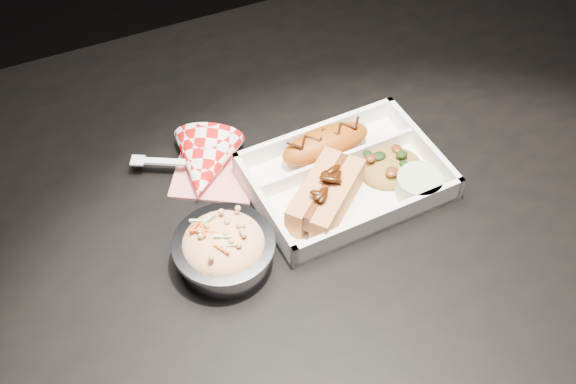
{
  "coord_description": "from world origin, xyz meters",
  "views": [
    {
      "loc": [
        -0.3,
        -0.59,
        1.48
      ],
      "look_at": [
        -0.07,
        -0.06,
        0.81
      ],
      "focal_mm": 45.0,
      "sensor_mm": 36.0,
      "label": 1
    }
  ],
  "objects_px": {
    "hotdog": "(326,194)",
    "food_tray": "(345,180)",
    "foil_coleslaw_cup": "(224,248)",
    "napkin_fork": "(204,166)",
    "dining_table": "(312,214)",
    "fried_pastry": "(326,144)"
  },
  "relations": [
    {
      "from": "dining_table",
      "to": "fried_pastry",
      "type": "xyz_separation_m",
      "value": [
        0.03,
        0.02,
        0.12
      ]
    },
    {
      "from": "dining_table",
      "to": "hotdog",
      "type": "xyz_separation_m",
      "value": [
        -0.02,
        -0.07,
        0.12
      ]
    },
    {
      "from": "dining_table",
      "to": "hotdog",
      "type": "height_order",
      "value": "hotdog"
    },
    {
      "from": "dining_table",
      "to": "food_tray",
      "type": "xyz_separation_m",
      "value": [
        0.03,
        -0.04,
        0.1
      ]
    },
    {
      "from": "food_tray",
      "to": "napkin_fork",
      "type": "height_order",
      "value": "napkin_fork"
    },
    {
      "from": "hotdog",
      "to": "foil_coleslaw_cup",
      "type": "relative_size",
      "value": 1.07
    },
    {
      "from": "hotdog",
      "to": "napkin_fork",
      "type": "relative_size",
      "value": 0.78
    },
    {
      "from": "fried_pastry",
      "to": "hotdog",
      "type": "height_order",
      "value": "hotdog"
    },
    {
      "from": "food_tray",
      "to": "fried_pastry",
      "type": "distance_m",
      "value": 0.06
    },
    {
      "from": "dining_table",
      "to": "napkin_fork",
      "type": "distance_m",
      "value": 0.18
    },
    {
      "from": "dining_table",
      "to": "napkin_fork",
      "type": "xyz_separation_m",
      "value": [
        -0.14,
        0.06,
        0.11
      ]
    },
    {
      "from": "foil_coleslaw_cup",
      "to": "napkin_fork",
      "type": "xyz_separation_m",
      "value": [
        0.03,
        0.15,
        -0.01
      ]
    },
    {
      "from": "foil_coleslaw_cup",
      "to": "napkin_fork",
      "type": "distance_m",
      "value": 0.15
    },
    {
      "from": "hotdog",
      "to": "fried_pastry",
      "type": "bearing_deg",
      "value": 23.78
    },
    {
      "from": "dining_table",
      "to": "fried_pastry",
      "type": "height_order",
      "value": "fried_pastry"
    },
    {
      "from": "hotdog",
      "to": "food_tray",
      "type": "bearing_deg",
      "value": -6.7
    },
    {
      "from": "foil_coleslaw_cup",
      "to": "dining_table",
      "type": "bearing_deg",
      "value": 28.81
    },
    {
      "from": "napkin_fork",
      "to": "dining_table",
      "type": "bearing_deg",
      "value": 4.56
    },
    {
      "from": "napkin_fork",
      "to": "food_tray",
      "type": "bearing_deg",
      "value": -2.29
    },
    {
      "from": "hotdog",
      "to": "napkin_fork",
      "type": "bearing_deg",
      "value": 94.01
    },
    {
      "from": "napkin_fork",
      "to": "fried_pastry",
      "type": "bearing_deg",
      "value": 13.82
    },
    {
      "from": "fried_pastry",
      "to": "foil_coleslaw_cup",
      "type": "relative_size",
      "value": 1.05
    }
  ]
}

